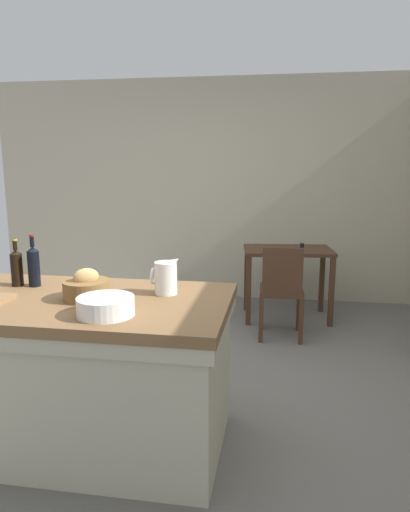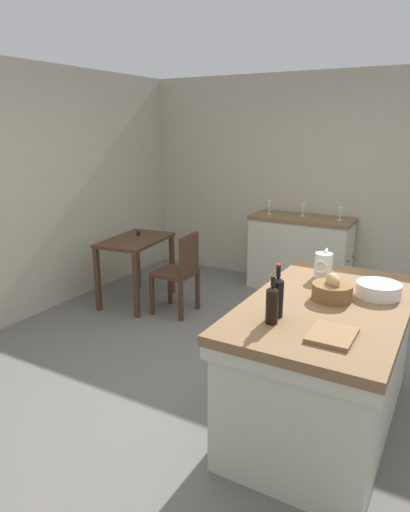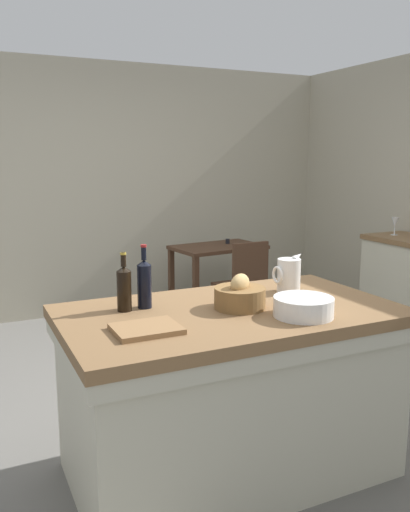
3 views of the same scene
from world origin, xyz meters
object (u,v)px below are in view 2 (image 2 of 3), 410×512
object	(u,v)px
wash_bowl	(378,290)
bread_basket	(332,290)
wine_bottle_amber	(272,304)
wine_glass_far_left	(340,211)
pitcher	(323,265)
cutting_board	(332,335)
writing_desk	(136,249)
island_table	(324,359)
wine_bottle_dark	(277,295)
wine_glass_middle	(269,205)
wine_glass_left	(303,208)
wooden_chair	(179,271)
side_cabinet	(300,254)

from	to	relation	value
wash_bowl	bread_basket	world-z (taller)	bread_basket
wine_bottle_amber	wine_glass_far_left	world-z (taller)	wine_bottle_amber
pitcher	cutting_board	size ratio (longest dim) A/B	0.80
writing_desk	cutting_board	xyz separation A→B (m)	(-1.68, -2.65, 0.27)
island_table	wine_bottle_dark	xyz separation A→B (m)	(-0.38, 0.21, 0.54)
writing_desk	wash_bowl	xyz separation A→B (m)	(-0.93, -2.75, 0.31)
wine_bottle_dark	wine_bottle_amber	bearing A→B (deg)	-174.73
writing_desk	wine_bottle_dark	bearing A→B (deg)	-124.39
pitcher	wine_glass_far_left	xyz separation A→B (m)	(2.06, 0.38, 0.04)
wash_bowl	writing_desk	bearing A→B (deg)	71.34
cutting_board	wine_glass_middle	world-z (taller)	wine_glass_middle
wine_bottle_dark	writing_desk	bearing A→B (deg)	55.61
wine_bottle_amber	wine_glass_left	distance (m)	3.14
writing_desk	wine_glass_far_left	size ratio (longest dim) A/B	6.30
cutting_board	wine_glass_far_left	size ratio (longest dim) A/B	1.88
bread_basket	wine_glass_left	distance (m)	2.70
island_table	wine_bottle_dark	world-z (taller)	wine_bottle_dark
cutting_board	wine_bottle_dark	bearing A→B (deg)	72.15
writing_desk	wine_glass_middle	size ratio (longest dim) A/B	5.75
cutting_board	wine_glass_far_left	world-z (taller)	wine_glass_far_left
wine_glass_far_left	wooden_chair	bearing A→B (deg)	136.38
wooden_chair	cutting_board	size ratio (longest dim) A/B	3.12
pitcher	bread_basket	bearing A→B (deg)	-156.92
wine_glass_middle	cutting_board	bearing A→B (deg)	-152.32
wooden_chair	wine_bottle_amber	distance (m)	2.39
wooden_chair	cutting_board	distance (m)	2.63
wash_bowl	wine_bottle_amber	xyz separation A→B (m)	(-0.74, 0.45, 0.07)
bread_basket	wine_bottle_dark	size ratio (longest dim) A/B	0.80
wine_bottle_amber	island_table	bearing A→B (deg)	-21.77
wine_bottle_amber	wooden_chair	bearing A→B (deg)	45.99
wooden_chair	wine_glass_left	distance (m)	1.75
island_table	side_cabinet	world-z (taller)	side_cabinet
pitcher	wine_glass_left	bearing A→B (deg)	21.75
island_table	wooden_chair	bearing A→B (deg)	58.95
wine_bottle_amber	wash_bowl	bearing A→B (deg)	-31.35
wine_bottle_dark	wine_glass_left	size ratio (longest dim) A/B	2.12
bread_basket	wooden_chair	bearing A→B (deg)	60.09
side_cabinet	pitcher	size ratio (longest dim) A/B	5.36
wine_glass_left	wine_glass_middle	distance (m)	0.41
island_table	bread_basket	world-z (taller)	bread_basket
pitcher	wine_bottle_amber	bearing A→B (deg)	178.26
wine_bottle_dark	wine_glass_middle	world-z (taller)	wine_bottle_dark
wash_bowl	wine_glass_left	distance (m)	2.62
wash_bowl	wine_bottle_amber	size ratio (longest dim) A/B	0.98
island_table	bread_basket	bearing A→B (deg)	-8.47
wash_bowl	wine_glass_middle	size ratio (longest dim) A/B	1.72
wash_bowl	island_table	bearing A→B (deg)	134.55
wine_bottle_amber	wine_glass_middle	bearing A→B (deg)	22.21
side_cabinet	writing_desk	bearing A→B (deg)	131.15
writing_desk	bread_basket	distance (m)	2.77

